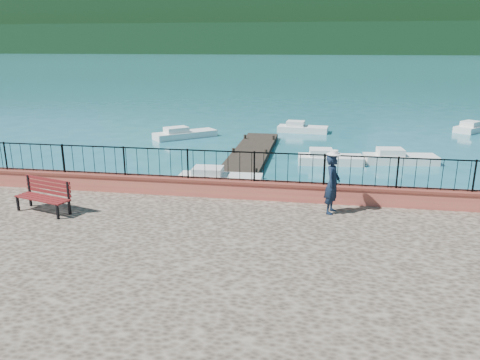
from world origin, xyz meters
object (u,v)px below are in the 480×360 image
(boat_1, at_px, (331,156))
(boat_2, at_px, (401,156))
(boat_5, at_px, (474,126))
(person, at_px, (332,184))
(boat_0, at_px, (220,176))
(boat_4, at_px, (303,127))
(boat_3, at_px, (185,132))
(park_bench, at_px, (44,202))

(boat_1, distance_m, boat_2, 3.72)
(boat_2, height_order, boat_5, same)
(person, height_order, boat_0, person)
(boat_0, xyz_separation_m, boat_4, (3.09, 13.62, 0.00))
(boat_0, distance_m, boat_5, 22.12)
(boat_0, height_order, boat_5, same)
(boat_3, bearing_deg, person, -101.04)
(boat_1, bearing_deg, boat_0, -140.65)
(boat_0, relative_size, boat_3, 0.88)
(park_bench, height_order, boat_2, park_bench)
(park_bench, relative_size, boat_5, 0.54)
(park_bench, bearing_deg, boat_2, 63.21)
(boat_4, bearing_deg, boat_1, -73.46)
(boat_2, bearing_deg, park_bench, -139.95)
(person, distance_m, boat_5, 24.66)
(person, distance_m, boat_2, 12.34)
(person, distance_m, boat_0, 7.93)
(park_bench, distance_m, boat_5, 30.29)
(park_bench, relative_size, boat_0, 0.51)
(boat_4, bearing_deg, person, -80.24)
(boat_0, bearing_deg, person, -54.65)
(boat_2, bearing_deg, boat_5, 51.44)
(park_bench, bearing_deg, boat_1, 71.41)
(person, xyz_separation_m, boat_1, (0.20, 10.86, -1.69))
(park_bench, relative_size, boat_1, 0.57)
(boat_3, bearing_deg, boat_4, -16.47)
(boat_1, height_order, boat_3, same)
(person, xyz_separation_m, boat_3, (-9.26, 16.36, -1.69))
(boat_0, xyz_separation_m, boat_5, (15.18, 16.09, 0.00))
(boat_2, bearing_deg, boat_4, 117.05)
(boat_3, bearing_deg, boat_0, -106.42)
(person, relative_size, boat_0, 0.48)
(boat_0, bearing_deg, boat_1, 41.93)
(park_bench, bearing_deg, boat_4, 88.70)
(boat_1, bearing_deg, person, -95.55)
(boat_1, relative_size, boat_2, 0.89)
(person, distance_m, boat_4, 19.92)
(boat_4, bearing_deg, park_bench, -102.75)
(boat_4, bearing_deg, boat_5, 16.68)
(boat_3, bearing_deg, park_bench, -127.86)
(boat_5, bearing_deg, boat_3, 148.20)
(boat_1, distance_m, boat_5, 15.35)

